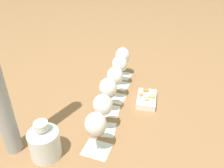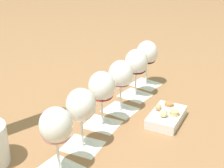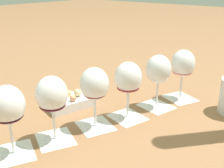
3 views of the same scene
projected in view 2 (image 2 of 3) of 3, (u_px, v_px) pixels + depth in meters
name	position (u px, v px, depth m)	size (l,w,h in m)	color
ground_plane	(112.00, 117.00, 1.14)	(8.00, 8.00, 0.00)	#936642
tasting_card_1	(83.00, 146.00, 0.98)	(0.12, 0.12, 0.00)	white
tasting_card_2	(102.00, 124.00, 1.09)	(0.12, 0.13, 0.00)	white
tasting_card_3	(120.00, 110.00, 1.18)	(0.13, 0.13, 0.00)	white
tasting_card_4	(135.00, 95.00, 1.28)	(0.13, 0.14, 0.00)	white
tasting_card_5	(146.00, 84.00, 1.38)	(0.13, 0.14, 0.00)	white
wine_glass_0	(56.00, 128.00, 0.83)	(0.08, 0.08, 0.18)	white
wine_glass_1	(81.00, 108.00, 0.93)	(0.08, 0.08, 0.18)	white
wine_glass_2	(102.00, 89.00, 1.04)	(0.08, 0.08, 0.18)	white
wine_glass_3	(121.00, 77.00, 1.13)	(0.08, 0.08, 0.18)	white
wine_glass_4	(136.00, 64.00, 1.23)	(0.08, 0.08, 0.18)	white
wine_glass_5	(147.00, 55.00, 1.33)	(0.08, 0.08, 0.18)	white
snack_dish	(166.00, 116.00, 1.10)	(0.17, 0.13, 0.06)	silver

